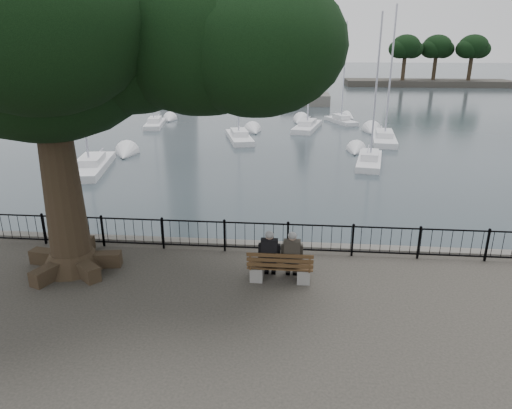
# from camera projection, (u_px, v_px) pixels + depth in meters

# --- Properties ---
(harbor) EXTENTS (260.00, 260.00, 1.20)m
(harbor) POSITION_uv_depth(u_px,v_px,m) (257.00, 259.00, 15.15)
(harbor) COLOR #56524C
(harbor) RESTS_ON ground
(railing) EXTENTS (22.06, 0.06, 1.00)m
(railing) POSITION_uv_depth(u_px,v_px,m) (256.00, 236.00, 14.33)
(railing) COLOR black
(railing) RESTS_ON ground
(bench) EXTENTS (1.80, 0.55, 0.95)m
(bench) POSITION_uv_depth(u_px,v_px,m) (280.00, 270.00, 12.61)
(bench) COLOR slate
(bench) RESTS_ON ground
(person_left) EXTENTS (0.44, 0.74, 1.51)m
(person_left) POSITION_uv_depth(u_px,v_px,m) (270.00, 256.00, 12.61)
(person_left) COLOR black
(person_left) RESTS_ON ground
(person_right) EXTENTS (0.44, 0.74, 1.51)m
(person_right) POSITION_uv_depth(u_px,v_px,m) (292.00, 257.00, 12.56)
(person_right) COLOR black
(person_right) RESTS_ON ground
(tree) EXTENTS (12.45, 8.69, 10.16)m
(tree) POSITION_uv_depth(u_px,v_px,m) (78.00, 25.00, 11.35)
(tree) COLOR black
(tree) RESTS_ON ground
(lighthouse) EXTENTS (9.59, 9.59, 29.48)m
(lighthouse) POSITION_uv_depth(u_px,v_px,m) (173.00, 9.00, 68.24)
(lighthouse) COLOR #56524C
(lighthouse) RESTS_ON ground
(lion_monument) EXTENTS (6.13, 6.13, 9.01)m
(lion_monument) POSITION_uv_depth(u_px,v_px,m) (306.00, 86.00, 58.49)
(lion_monument) COLOR #56524C
(lion_monument) RESTS_ON ground
(sailboat_a) EXTENTS (2.92, 6.39, 11.53)m
(sailboat_a) POSITION_uv_depth(u_px,v_px,m) (92.00, 165.00, 27.83)
(sailboat_a) COLOR silver
(sailboat_a) RESTS_ON ground
(sailboat_b) EXTENTS (3.02, 5.91, 11.75)m
(sailboat_b) POSITION_uv_depth(u_px,v_px,m) (239.00, 136.00, 36.54)
(sailboat_b) COLOR silver
(sailboat_b) RESTS_ON ground
(sailboat_c) EXTENTS (2.33, 5.33, 9.25)m
(sailboat_c) POSITION_uv_depth(u_px,v_px,m) (369.00, 160.00, 29.20)
(sailboat_c) COLOR silver
(sailboat_c) RESTS_ON ground
(sailboat_d) EXTENTS (2.39, 6.32, 10.27)m
(sailboat_d) POSITION_uv_depth(u_px,v_px,m) (384.00, 138.00, 36.10)
(sailboat_d) COLOR silver
(sailboat_d) RESTS_ON ground
(sailboat_e) EXTENTS (2.32, 5.42, 12.57)m
(sailboat_e) POSITION_uv_depth(u_px,v_px,m) (155.00, 122.00, 42.92)
(sailboat_e) COLOR silver
(sailboat_e) RESTS_ON ground
(sailboat_f) EXTENTS (2.90, 6.31, 12.26)m
(sailboat_f) POSITION_uv_depth(u_px,v_px,m) (307.00, 126.00, 41.26)
(sailboat_f) COLOR silver
(sailboat_f) RESTS_ON ground
(sailboat_g) EXTENTS (3.11, 4.88, 9.48)m
(sailboat_g) POSITION_uv_depth(u_px,v_px,m) (341.00, 120.00, 44.74)
(sailboat_g) COLOR silver
(sailboat_g) RESTS_ON ground
(far_shore) EXTENTS (30.00, 8.60, 9.18)m
(far_shore) POSITION_uv_depth(u_px,v_px,m) (433.00, 64.00, 83.61)
(far_shore) COLOR #2D2B26
(far_shore) RESTS_ON ground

